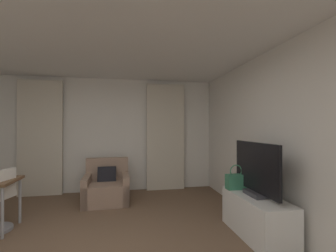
{
  "coord_description": "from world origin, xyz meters",
  "views": [
    {
      "loc": [
        0.43,
        -2.5,
        1.48
      ],
      "look_at": [
        1.16,
        1.43,
        1.5
      ],
      "focal_mm": 24.69,
      "sensor_mm": 36.0,
      "label": 1
    }
  ],
  "objects_px": {
    "armchair": "(107,188)",
    "handbag_primary": "(236,181)",
    "tv_console": "(257,216)",
    "tv_flatscreen": "(256,170)"
  },
  "relations": [
    {
      "from": "tv_flatscreen",
      "to": "tv_console",
      "type": "bearing_deg",
      "value": -90.0
    },
    {
      "from": "tv_console",
      "to": "tv_flatscreen",
      "type": "xyz_separation_m",
      "value": [
        -0.0,
        0.01,
        0.62
      ]
    },
    {
      "from": "tv_console",
      "to": "handbag_primary",
      "type": "height_order",
      "value": "handbag_primary"
    },
    {
      "from": "tv_console",
      "to": "tv_flatscreen",
      "type": "distance_m",
      "value": 0.62
    },
    {
      "from": "armchair",
      "to": "tv_console",
      "type": "bearing_deg",
      "value": -41.36
    },
    {
      "from": "tv_flatscreen",
      "to": "handbag_primary",
      "type": "relative_size",
      "value": 2.79
    },
    {
      "from": "tv_console",
      "to": "tv_flatscreen",
      "type": "relative_size",
      "value": 1.1
    },
    {
      "from": "armchair",
      "to": "handbag_primary",
      "type": "relative_size",
      "value": 2.39
    },
    {
      "from": "handbag_primary",
      "to": "tv_flatscreen",
      "type": "bearing_deg",
      "value": -74.43
    },
    {
      "from": "armchair",
      "to": "tv_flatscreen",
      "type": "relative_size",
      "value": 0.86
    }
  ]
}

